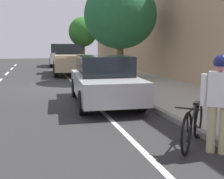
{
  "coord_description": "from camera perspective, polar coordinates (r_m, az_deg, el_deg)",
  "views": [
    {
      "loc": [
        -1.08,
        -12.51,
        1.83
      ],
      "look_at": [
        0.3,
        -7.39,
        1.01
      ],
      "focal_mm": 45.1,
      "sensor_mm": 36.0,
      "label": 1
    }
  ],
  "objects": [
    {
      "name": "ground",
      "position": [
        12.69,
        -10.05,
        0.42
      ],
      "size": [
        60.63,
        60.63,
        0.0
      ],
      "primitive_type": "plane",
      "color": "#2B2B2B"
    },
    {
      "name": "building_facade",
      "position": [
        14.44,
        14.73,
        14.51
      ],
      "size": [
        0.5,
        37.89,
        6.65
      ],
      "primitive_type": "cube",
      "color": "tan",
      "rests_on": "ground"
    },
    {
      "name": "parked_sedan_silver_nearest",
      "position": [
        8.95,
        -1.71,
        1.92
      ],
      "size": [
        2.03,
        4.49,
        1.52
      ],
      "color": "#B7BABF",
      "rests_on": "ground"
    },
    {
      "name": "street_tree_near_cyclist",
      "position": [
        15.0,
        1.69,
        14.78
      ],
      "size": [
        3.74,
        3.74,
        4.99
      ],
      "color": "brown",
      "rests_on": "sidewalk"
    },
    {
      "name": "parked_pickup_tan_second",
      "position": [
        18.52,
        -8.69,
        5.88
      ],
      "size": [
        2.2,
        5.38,
        1.95
      ],
      "color": "tan",
      "rests_on": "ground"
    },
    {
      "name": "cyclist_with_backpack",
      "position": [
        5.07,
        21.0,
        -0.85
      ],
      "size": [
        0.55,
        0.53,
        1.69
      ],
      "color": "#C6B284",
      "rests_on": "ground"
    },
    {
      "name": "street_tree_mid_block",
      "position": [
        26.68,
        -5.93,
        11.5
      ],
      "size": [
        2.61,
        2.61,
        4.35
      ],
      "color": "#4E4627",
      "rests_on": "sidewalk"
    },
    {
      "name": "bicycle_at_curb",
      "position": [
        5.44,
        16.1,
        -6.85
      ],
      "size": [
        1.23,
        1.35,
        0.8
      ],
      "color": "black",
      "rests_on": "ground"
    },
    {
      "name": "curb_edge",
      "position": [
        13.04,
        -0.65,
        1.06
      ],
      "size": [
        0.16,
        37.89,
        0.12
      ],
      "primitive_type": "cube",
      "color": "gray",
      "rests_on": "ground"
    },
    {
      "name": "sidewalk",
      "position": [
        13.61,
        6.84,
        1.32
      ],
      "size": [
        3.51,
        37.89,
        0.12
      ],
      "primitive_type": "cube",
      "color": "#A7A39A",
      "rests_on": "ground"
    },
    {
      "name": "fire_hydrant",
      "position": [
        23.19,
        -6.04,
        5.64
      ],
      "size": [
        0.22,
        0.22,
        0.84
      ],
      "color": "red",
      "rests_on": "sidewalk"
    },
    {
      "name": "lane_stripe_bike_edge",
      "position": [
        12.77,
        -7.05,
        0.56
      ],
      "size": [
        0.12,
        37.89,
        0.01
      ],
      "primitive_type": "cube",
      "color": "white",
      "rests_on": "ground"
    },
    {
      "name": "parked_suv_white_mid",
      "position": [
        26.11,
        -10.39,
        6.95
      ],
      "size": [
        2.13,
        4.78,
        1.99
      ],
      "color": "white",
      "rests_on": "ground"
    }
  ]
}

